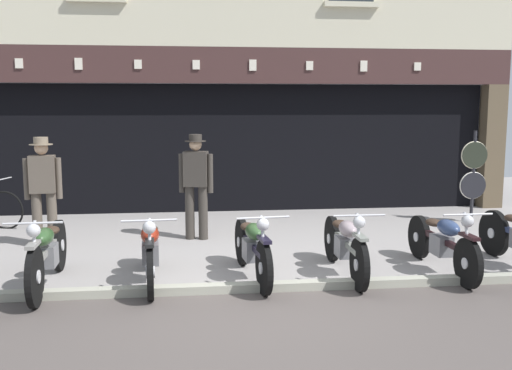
{
  "coord_description": "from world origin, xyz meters",
  "views": [
    {
      "loc": [
        -0.71,
        -6.45,
        2.18
      ],
      "look_at": [
        0.32,
        2.52,
        0.92
      ],
      "focal_mm": 40.55,
      "sensor_mm": 36.0,
      "label": 1
    }
  ],
  "objects_px": {
    "motorcycle_center_left": "(150,249)",
    "advert_board_near": "(78,131)",
    "motorcycle_center_right": "(345,243)",
    "shopkeeper_center": "(196,181)",
    "motorcycle_left": "(47,252)",
    "motorcycle_right": "(443,241)",
    "motorcycle_center": "(252,246)",
    "tyre_sign_pole": "(474,171)",
    "salesman_left": "(43,186)"
  },
  "relations": [
    {
      "from": "motorcycle_center",
      "to": "shopkeeper_center",
      "type": "xyz_separation_m",
      "value": [
        -0.67,
        2.28,
        0.53
      ]
    },
    {
      "from": "motorcycle_center_left",
      "to": "advert_board_near",
      "type": "distance_m",
      "value": 5.28
    },
    {
      "from": "motorcycle_left",
      "to": "salesman_left",
      "type": "height_order",
      "value": "salesman_left"
    },
    {
      "from": "motorcycle_left",
      "to": "tyre_sign_pole",
      "type": "xyz_separation_m",
      "value": [
        6.94,
        3.14,
        0.52
      ]
    },
    {
      "from": "motorcycle_center_left",
      "to": "shopkeeper_center",
      "type": "distance_m",
      "value": 2.43
    },
    {
      "from": "motorcycle_center_right",
      "to": "tyre_sign_pole",
      "type": "relative_size",
      "value": 1.17
    },
    {
      "from": "motorcycle_left",
      "to": "motorcycle_right",
      "type": "xyz_separation_m",
      "value": [
        4.98,
        0.06,
        -0.02
      ]
    },
    {
      "from": "shopkeeper_center",
      "to": "advert_board_near",
      "type": "distance_m",
      "value": 3.5
    },
    {
      "from": "motorcycle_center_right",
      "to": "salesman_left",
      "type": "relative_size",
      "value": 1.18
    },
    {
      "from": "motorcycle_right",
      "to": "tyre_sign_pole",
      "type": "xyz_separation_m",
      "value": [
        1.97,
        3.08,
        0.54
      ]
    },
    {
      "from": "salesman_left",
      "to": "shopkeeper_center",
      "type": "xyz_separation_m",
      "value": [
        2.34,
        0.24,
        0.01
      ]
    },
    {
      "from": "salesman_left",
      "to": "motorcycle_center",
      "type": "bearing_deg",
      "value": 140.77
    },
    {
      "from": "tyre_sign_pole",
      "to": "motorcycle_center_right",
      "type": "bearing_deg",
      "value": -136.91
    },
    {
      "from": "motorcycle_center",
      "to": "salesman_left",
      "type": "distance_m",
      "value": 3.67
    },
    {
      "from": "shopkeeper_center",
      "to": "tyre_sign_pole",
      "type": "xyz_separation_m",
      "value": [
        5.14,
        0.8,
        0.01
      ]
    },
    {
      "from": "motorcycle_center_left",
      "to": "motorcycle_center_right",
      "type": "bearing_deg",
      "value": 177.55
    },
    {
      "from": "motorcycle_center_right",
      "to": "advert_board_near",
      "type": "bearing_deg",
      "value": -48.7
    },
    {
      "from": "motorcycle_center_left",
      "to": "motorcycle_center",
      "type": "distance_m",
      "value": 1.26
    },
    {
      "from": "motorcycle_left",
      "to": "motorcycle_center_right",
      "type": "bearing_deg",
      "value": 179.13
    },
    {
      "from": "motorcycle_left",
      "to": "advert_board_near",
      "type": "xyz_separation_m",
      "value": [
        -0.49,
        4.88,
        1.23
      ]
    },
    {
      "from": "shopkeeper_center",
      "to": "tyre_sign_pole",
      "type": "bearing_deg",
      "value": -158.6
    },
    {
      "from": "motorcycle_center_left",
      "to": "motorcycle_right",
      "type": "relative_size",
      "value": 0.96
    },
    {
      "from": "motorcycle_left",
      "to": "advert_board_near",
      "type": "bearing_deg",
      "value": -86.48
    },
    {
      "from": "motorcycle_center_right",
      "to": "motorcycle_right",
      "type": "bearing_deg",
      "value": 179.48
    },
    {
      "from": "motorcycle_right",
      "to": "shopkeeper_center",
      "type": "bearing_deg",
      "value": -36.99
    },
    {
      "from": "motorcycle_center",
      "to": "motorcycle_center_right",
      "type": "bearing_deg",
      "value": 175.1
    },
    {
      "from": "shopkeeper_center",
      "to": "tyre_sign_pole",
      "type": "relative_size",
      "value": 1.0
    },
    {
      "from": "motorcycle_center_right",
      "to": "advert_board_near",
      "type": "height_order",
      "value": "advert_board_near"
    },
    {
      "from": "motorcycle_center_left",
      "to": "salesman_left",
      "type": "xyz_separation_m",
      "value": [
        -1.74,
        2.06,
        0.52
      ]
    },
    {
      "from": "motorcycle_left",
      "to": "motorcycle_center_right",
      "type": "xyz_separation_m",
      "value": [
        3.68,
        0.08,
        -0.01
      ]
    },
    {
      "from": "tyre_sign_pole",
      "to": "shopkeeper_center",
      "type": "bearing_deg",
      "value": -171.12
    },
    {
      "from": "motorcycle_left",
      "to": "shopkeeper_center",
      "type": "relative_size",
      "value": 1.23
    },
    {
      "from": "salesman_left",
      "to": "advert_board_near",
      "type": "bearing_deg",
      "value": -95.92
    },
    {
      "from": "motorcycle_right",
      "to": "salesman_left",
      "type": "height_order",
      "value": "salesman_left"
    },
    {
      "from": "motorcycle_right",
      "to": "shopkeeper_center",
      "type": "relative_size",
      "value": 1.18
    },
    {
      "from": "motorcycle_center_left",
      "to": "motorcycle_left",
      "type": "bearing_deg",
      "value": -1.42
    },
    {
      "from": "motorcycle_center",
      "to": "motorcycle_right",
      "type": "relative_size",
      "value": 0.96
    },
    {
      "from": "motorcycle_left",
      "to": "motorcycle_right",
      "type": "height_order",
      "value": "motorcycle_left"
    },
    {
      "from": "motorcycle_left",
      "to": "shopkeeper_center",
      "type": "xyz_separation_m",
      "value": [
        1.81,
        2.34,
        0.52
      ]
    },
    {
      "from": "salesman_left",
      "to": "motorcycle_right",
      "type": "bearing_deg",
      "value": 154.65
    },
    {
      "from": "motorcycle_left",
      "to": "shopkeeper_center",
      "type": "bearing_deg",
      "value": -129.87
    },
    {
      "from": "motorcycle_center_left",
      "to": "motorcycle_center",
      "type": "relative_size",
      "value": 1.0
    },
    {
      "from": "motorcycle_right",
      "to": "salesman_left",
      "type": "xyz_separation_m",
      "value": [
        -5.5,
        2.04,
        0.53
      ]
    },
    {
      "from": "salesman_left",
      "to": "shopkeeper_center",
      "type": "relative_size",
      "value": 0.99
    },
    {
      "from": "salesman_left",
      "to": "motorcycle_center_right",
      "type": "bearing_deg",
      "value": 149.33
    },
    {
      "from": "motorcycle_center_left",
      "to": "motorcycle_center_right",
      "type": "height_order",
      "value": "motorcycle_center_right"
    },
    {
      "from": "motorcycle_left",
      "to": "salesman_left",
      "type": "relative_size",
      "value": 1.25
    },
    {
      "from": "motorcycle_center_right",
      "to": "advert_board_near",
      "type": "distance_m",
      "value": 6.47
    },
    {
      "from": "advert_board_near",
      "to": "shopkeeper_center",
      "type": "bearing_deg",
      "value": -47.99
    },
    {
      "from": "motorcycle_center",
      "to": "shopkeeper_center",
      "type": "relative_size",
      "value": 1.14
    }
  ]
}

